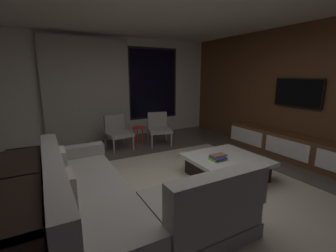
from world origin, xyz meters
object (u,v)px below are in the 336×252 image
object	(u,v)px
sectional_couch	(115,200)
accent_chair_by_curtain	(117,130)
accent_chair_near_window	(159,127)
console_table_behind_couch	(22,206)
coffee_table	(226,167)
book_stack_on_coffee_table	(218,157)
media_console	(295,149)
mounted_tv	(298,93)
side_stool	(138,130)

from	to	relation	value
sectional_couch	accent_chair_by_curtain	bearing A→B (deg)	72.66
accent_chair_near_window	accent_chair_by_curtain	size ratio (longest dim) A/B	1.00
console_table_behind_couch	coffee_table	bearing A→B (deg)	3.54
book_stack_on_coffee_table	accent_chair_near_window	bearing A→B (deg)	87.37
coffee_table	console_table_behind_couch	distance (m)	2.91
media_console	mounted_tv	size ratio (longest dim) A/B	3.10
sectional_couch	media_console	world-z (taller)	sectional_couch
sectional_couch	console_table_behind_couch	bearing A→B (deg)	171.97
sectional_couch	coffee_table	bearing A→B (deg)	8.82
mounted_tv	media_console	bearing A→B (deg)	-132.43
sectional_couch	console_table_behind_couch	world-z (taller)	sectional_couch
book_stack_on_coffee_table	console_table_behind_couch	xyz separation A→B (m)	(-2.70, -0.18, 0.01)
coffee_table	side_stool	xyz separation A→B (m)	(-0.59, 2.46, 0.19)
book_stack_on_coffee_table	console_table_behind_couch	size ratio (longest dim) A/B	0.13
accent_chair_near_window	accent_chair_by_curtain	xyz separation A→B (m)	(-1.03, 0.12, 0.00)
sectional_couch	mounted_tv	size ratio (longest dim) A/B	2.50
coffee_table	mounted_tv	distance (m)	2.28
mounted_tv	sectional_couch	bearing A→B (deg)	-173.37
sectional_couch	console_table_behind_couch	distance (m)	0.93
book_stack_on_coffee_table	accent_chair_by_curtain	size ratio (longest dim) A/B	0.35
book_stack_on_coffee_table	media_console	world-z (taller)	media_console
sectional_couch	mounted_tv	bearing A→B (deg)	6.63
sectional_couch	side_stool	distance (m)	3.10
coffee_table	side_stool	distance (m)	2.54
coffee_table	accent_chair_by_curtain	distance (m)	2.73
book_stack_on_coffee_table	accent_chair_near_window	size ratio (longest dim) A/B	0.35
accent_chair_near_window	accent_chair_by_curtain	bearing A→B (deg)	173.58
accent_chair_near_window	side_stool	world-z (taller)	accent_chair_near_window
accent_chair_near_window	media_console	xyz separation A→B (m)	(1.87, -2.41, -0.18)
accent_chair_by_curtain	media_console	distance (m)	3.84
accent_chair_near_window	console_table_behind_couch	size ratio (longest dim) A/B	0.37
coffee_table	accent_chair_by_curtain	size ratio (longest dim) A/B	1.49
media_console	console_table_behind_couch	xyz separation A→B (m)	(-4.68, -0.13, 0.16)
side_stool	console_table_behind_couch	size ratio (longest dim) A/B	0.22
accent_chair_by_curtain	side_stool	bearing A→B (deg)	-1.75
accent_chair_by_curtain	accent_chair_near_window	bearing A→B (deg)	-6.42
sectional_couch	side_stool	world-z (taller)	sectional_couch
accent_chair_near_window	media_console	size ratio (longest dim) A/B	0.25
console_table_behind_couch	book_stack_on_coffee_table	bearing A→B (deg)	3.78
side_stool	mounted_tv	world-z (taller)	mounted_tv
side_stool	console_table_behind_couch	xyz separation A→B (m)	(-2.30, -2.64, 0.04)
media_console	accent_chair_near_window	bearing A→B (deg)	127.76
coffee_table	mounted_tv	world-z (taller)	mounted_tv
mounted_tv	side_stool	bearing A→B (deg)	137.83
sectional_couch	side_stool	size ratio (longest dim) A/B	5.43
accent_chair_near_window	coffee_table	bearing A→B (deg)	-87.90
accent_chair_by_curtain	console_table_behind_couch	size ratio (longest dim) A/B	0.37
sectional_couch	accent_chair_near_window	world-z (taller)	sectional_couch
media_console	mounted_tv	world-z (taller)	mounted_tv
coffee_table	media_console	xyz separation A→B (m)	(1.78, -0.05, 0.06)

